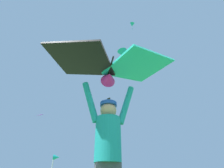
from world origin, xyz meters
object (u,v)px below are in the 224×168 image
(distant_kite_teal_mid_right, at_px, (123,54))
(distant_kite_black_high_right, at_px, (109,99))
(kite_flyer_person, at_px, (108,152))
(distant_kite_teal_low_right, at_px, (132,25))
(distant_kite_purple_low_left, at_px, (40,115))
(held_stunt_kite, at_px, (110,66))
(distant_kite_white_high_left, at_px, (116,136))
(distant_kite_black_overhead_distant, at_px, (153,59))
(marker_flag, at_px, (56,160))
(distant_kite_blue_mid_left, at_px, (59,56))

(distant_kite_teal_mid_right, distance_m, distant_kite_black_high_right, 16.12)
(kite_flyer_person, height_order, distant_kite_teal_low_right, distant_kite_teal_low_right)
(distant_kite_teal_mid_right, bearing_deg, distant_kite_purple_low_left, -166.27)
(distant_kite_purple_low_left, xyz_separation_m, distant_kite_black_high_right, (4.92, 17.68, 10.47))
(distant_kite_teal_mid_right, xyz_separation_m, distant_kite_purple_low_left, (-7.80, -1.91, -8.76))
(kite_flyer_person, height_order, distant_kite_teal_mid_right, distant_kite_teal_mid_right)
(held_stunt_kite, distance_m, distant_kite_white_high_left, 22.95)
(kite_flyer_person, distance_m, distant_kite_black_overhead_distant, 24.16)
(kite_flyer_person, height_order, marker_flag, kite_flyer_person)
(held_stunt_kite, xyz_separation_m, distant_kite_teal_mid_right, (0.77, 13.48, 12.61))
(kite_flyer_person, relative_size, distant_kite_teal_mid_right, 0.67)
(held_stunt_kite, distance_m, distant_kite_purple_low_left, 14.08)
(distant_kite_black_overhead_distant, bearing_deg, held_stunt_kite, -107.52)
(held_stunt_kite, height_order, marker_flag, held_stunt_kite)
(distant_kite_black_overhead_distant, bearing_deg, distant_kite_black_high_right, 122.28)
(held_stunt_kite, bearing_deg, distant_kite_teal_mid_right, 86.73)
(distant_kite_blue_mid_left, height_order, marker_flag, distant_kite_blue_mid_left)
(distant_kite_teal_mid_right, distance_m, marker_flag, 15.52)
(held_stunt_kite, xyz_separation_m, distant_kite_white_high_left, (-0.45, 22.46, 4.68))
(distant_kite_blue_mid_left, distance_m, distant_kite_purple_low_left, 14.30)
(distant_kite_teal_low_right, relative_size, distant_kite_teal_mid_right, 0.55)
(held_stunt_kite, relative_size, distant_kite_blue_mid_left, 0.84)
(distant_kite_white_high_left, bearing_deg, distant_kite_teal_mid_right, -82.28)
(kite_flyer_person, distance_m, distant_kite_teal_low_right, 23.61)
(distant_kite_black_high_right, bearing_deg, distant_kite_black_overhead_distant, -57.72)
(kite_flyer_person, relative_size, held_stunt_kite, 0.93)
(distant_kite_blue_mid_left, xyz_separation_m, distant_kite_black_overhead_distant, (14.98, -0.56, -1.67))
(distant_kite_black_high_right, height_order, distant_kite_white_high_left, distant_kite_black_high_right)
(distant_kite_purple_low_left, bearing_deg, distant_kite_black_overhead_distant, 24.55)
(distant_kite_teal_low_right, bearing_deg, kite_flyer_person, -99.78)
(distant_kite_teal_mid_right, distance_m, distant_kite_white_high_left, 12.04)
(distant_kite_teal_mid_right, relative_size, marker_flag, 1.52)
(distant_kite_black_overhead_distant, height_order, marker_flag, distant_kite_black_overhead_distant)
(held_stunt_kite, relative_size, distant_kite_black_overhead_distant, 1.39)
(distant_kite_teal_mid_right, bearing_deg, distant_kite_white_high_left, 97.72)
(kite_flyer_person, xyz_separation_m, distant_kite_teal_low_right, (2.30, 13.33, 19.35))
(distant_kite_teal_low_right, xyz_separation_m, distant_kite_black_high_right, (-4.39, 15.83, -3.75))
(kite_flyer_person, bearing_deg, held_stunt_kite, -76.85)
(distant_kite_black_overhead_distant, bearing_deg, distant_kite_blue_mid_left, 177.86)
(held_stunt_kite, bearing_deg, distant_kite_black_high_right, 94.13)
(distant_kite_teal_low_right, xyz_separation_m, distant_kite_white_high_left, (-2.72, 9.04, -13.38))
(distant_kite_purple_low_left, relative_size, distant_kite_white_high_left, 0.88)
(distant_kite_teal_low_right, relative_size, distant_kite_white_high_left, 2.23)
(distant_kite_teal_mid_right, xyz_separation_m, distant_kite_white_high_left, (-1.22, 8.98, -7.92))
(kite_flyer_person, relative_size, distant_kite_teal_low_right, 1.23)
(distant_kite_teal_low_right, distance_m, distant_kite_teal_mid_right, 5.66)
(kite_flyer_person, bearing_deg, distant_kite_teal_mid_right, 86.62)
(distant_kite_black_overhead_distant, relative_size, distant_kite_purple_low_left, 2.43)
(distant_kite_purple_low_left, xyz_separation_m, distant_kite_white_high_left, (6.58, 10.89, 0.84))
(distant_kite_teal_mid_right, xyz_separation_m, distant_kite_black_overhead_distant, (4.69, 3.80, 2.19))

